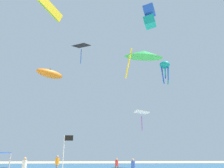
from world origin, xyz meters
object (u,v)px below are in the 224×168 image
object	(u,v)px
kite_box_blue	(149,16)
kite_inflatable_orange	(50,74)
kite_octopus_teal	(165,66)
kite_delta_green	(144,54)
kite_diamond_white	(141,113)
kite_diamond_black	(81,47)
person_far_shore	(117,164)
kite_parafoil_yellow	(49,7)
person_rightmost	(24,166)
banner_flag	(65,155)
person_central	(133,166)
person_leftmost	(57,162)

from	to	relation	value
kite_box_blue	kite_inflatable_orange	distance (m)	19.39
kite_octopus_teal	kite_inflatable_orange	size ratio (longest dim) A/B	0.96
kite_delta_green	kite_diamond_white	world-z (taller)	kite_delta_green
kite_octopus_teal	kite_diamond_white	distance (m)	14.81
kite_diamond_black	kite_octopus_teal	xyz separation A→B (m)	(16.24, -1.15, -4.24)
person_far_shore	kite_diamond_white	xyz separation A→B (m)	(3.87, 3.54, 6.69)
kite_parafoil_yellow	kite_box_blue	bearing A→B (deg)	-68.61
kite_box_blue	kite_diamond_white	bearing A→B (deg)	-155.21
kite_box_blue	kite_parafoil_yellow	distance (m)	15.70
kite_delta_green	kite_parafoil_yellow	distance (m)	19.74
kite_delta_green	kite_octopus_teal	xyz separation A→B (m)	(8.17, 19.07, 6.62)
person_rightmost	kite_octopus_teal	size ratio (longest dim) A/B	0.39
person_rightmost	kite_diamond_white	distance (m)	17.02
kite_octopus_teal	kite_delta_green	bearing A→B (deg)	-4.66
kite_diamond_black	kite_delta_green	size ratio (longest dim) A/B	0.93
banner_flag	kite_octopus_teal	xyz separation A→B (m)	(14.75, 23.75, 16.26)
person_central	kite_octopus_teal	bearing A→B (deg)	69.89
person_far_shore	kite_octopus_teal	distance (m)	23.26
person_rightmost	kite_box_blue	distance (m)	22.91
kite_delta_green	kite_diamond_white	distance (m)	11.87
kite_diamond_black	kite_inflatable_orange	distance (m)	9.45
person_far_shore	kite_delta_green	bearing A→B (deg)	-94.23
person_leftmost	person_far_shore	xyz separation A→B (m)	(7.02, -0.51, -0.18)
person_central	kite_parafoil_yellow	bearing A→B (deg)	156.20
person_leftmost	kite_diamond_white	size ratio (longest dim) A/B	0.68
person_rightmost	kite_parafoil_yellow	world-z (taller)	kite_parafoil_yellow
person_central	kite_inflatable_orange	distance (m)	23.38
kite_delta_green	person_far_shore	bearing A→B (deg)	93.35
kite_delta_green	person_leftmost	bearing A→B (deg)	126.12
kite_diamond_white	kite_parafoil_yellow	bearing A→B (deg)	85.92
person_central	kite_inflatable_orange	xyz separation A→B (m)	(-11.92, 14.12, 14.32)
kite_diamond_black	kite_box_blue	size ratio (longest dim) A/B	1.36
kite_box_blue	kite_inflatable_orange	size ratio (longest dim) A/B	0.66
person_central	person_leftmost	bearing A→B (deg)	154.25
person_leftmost	person_central	bearing A→B (deg)	-144.22
person_far_shore	kite_box_blue	distance (m)	19.23
kite_box_blue	person_far_shore	bearing A→B (deg)	-99.25
kite_octopus_teal	kite_diamond_white	world-z (taller)	kite_octopus_teal
kite_delta_green	kite_box_blue	distance (m)	9.58
person_central	person_rightmost	world-z (taller)	person_rightmost
person_far_shore	kite_inflatable_orange	bearing A→B (deg)	119.63
person_leftmost	person_rightmost	bearing A→B (deg)	142.73
person_leftmost	person_central	distance (m)	9.93
person_far_shore	kite_delta_green	xyz separation A→B (m)	(2.17, -7.50, 10.69)
kite_parafoil_yellow	person_central	bearing A→B (deg)	-83.46
kite_diamond_black	kite_inflatable_orange	xyz separation A→B (m)	(-4.86, -3.71, -7.21)
kite_diamond_white	person_rightmost	bearing A→B (deg)	115.47
person_leftmost	person_central	xyz separation A→B (m)	(8.19, -5.62, -0.15)
kite_diamond_black	kite_box_blue	xyz separation A→B (m)	(10.18, -15.21, -2.98)
kite_diamond_black	kite_diamond_white	xyz separation A→B (m)	(9.77, -9.18, -14.88)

